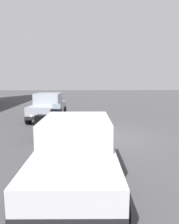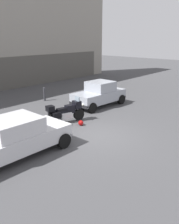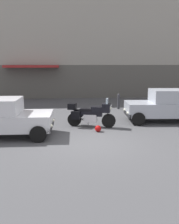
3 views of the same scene
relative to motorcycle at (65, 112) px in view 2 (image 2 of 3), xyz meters
The scene contains 6 objects.
ground_plane 2.48m from the motorcycle, 95.90° to the right, with size 80.00×80.00×0.00m, color #424244.
motorcycle is the anchor object (origin of this frame).
helmet 1.06m from the motorcycle, 74.08° to the right, with size 0.28×0.28×0.28m, color #990C0C.
car_hatchback_near 3.92m from the motorcycle, 11.57° to the left, with size 3.94×1.97×1.64m.
car_sedan_far 4.14m from the motorcycle, 161.05° to the right, with size 4.60×1.96×1.56m.
bollard_curbside 5.10m from the motorcycle, 64.32° to the left, with size 0.16×0.16×1.00m.
Camera 2 is at (-8.07, -6.75, 4.49)m, focal length 38.51 mm.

